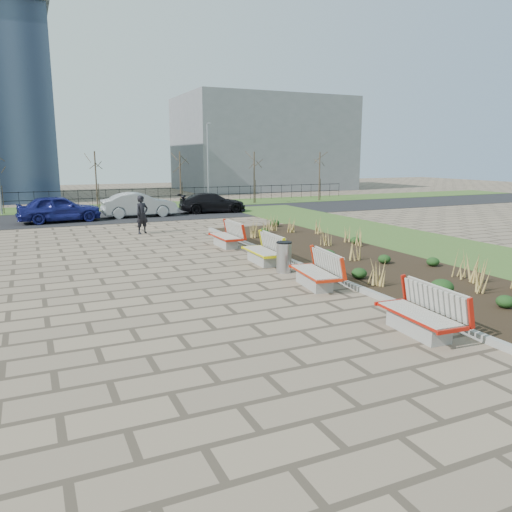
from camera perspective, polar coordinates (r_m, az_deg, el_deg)
name	(u,v)px	position (r m, az deg, el deg)	size (l,w,h in m)	color
ground	(250,324)	(11.34, -0.65, -7.83)	(120.00, 120.00, 0.00)	#786753
planting_bed	(352,258)	(18.55, 10.88, -0.27)	(4.50, 18.00, 0.10)	black
planting_curb	(296,263)	(17.32, 4.56, -0.83)	(0.16, 18.00, 0.15)	gray
grass_verge_near	(449,249)	(21.61, 21.23, 0.72)	(5.00, 38.00, 0.04)	#33511E
grass_verge_far	(95,208)	(38.23, -17.89, 5.27)	(80.00, 5.00, 0.04)	#33511E
road	(107,217)	(32.31, -16.62, 4.30)	(80.00, 7.00, 0.02)	black
bench_a	(419,311)	(11.15, 18.09, -6.05)	(0.90, 2.10, 1.00)	#B2170B
bench_b	(314,270)	(14.46, 6.66, -1.61)	(0.90, 2.10, 1.00)	red
bench_c	(262,249)	(17.51, 0.71, 0.76)	(0.90, 2.10, 1.00)	yellow
bench_d	(225,235)	(20.79, -3.52, 2.43)	(0.90, 2.10, 1.00)	red
litter_bin	(284,257)	(16.19, 3.21, -0.17)	(0.49, 0.49, 0.99)	#B2B2B7
pedestrian	(142,215)	(24.86, -12.89, 4.63)	(0.68, 0.45, 1.86)	black
car_blue	(59,209)	(30.56, -21.57, 5.07)	(1.81, 4.51, 1.54)	navy
car_silver	(139,205)	(31.79, -13.21, 5.73)	(1.57, 4.51, 1.49)	#909497
car_black	(212,203)	(33.45, -5.00, 6.09)	(1.80, 4.44, 1.29)	black
tree_c	(96,181)	(36.59, -17.80, 8.21)	(1.40, 1.40, 4.00)	#4C3D2D
tree_d	(180,179)	(37.77, -8.64, 8.70)	(1.40, 1.40, 4.00)	#4C3D2D
tree_e	(254,178)	(39.83, -0.21, 8.96)	(1.40, 1.40, 4.00)	#4C3D2D
tree_f	(319,176)	(42.64, 7.26, 9.03)	(1.40, 1.40, 4.00)	#4C3D2D
lamp_east	(208,165)	(37.86, -5.52, 10.29)	(0.24, 0.60, 6.00)	gray
railing_fence	(92,198)	(39.66, -18.20, 6.36)	(44.00, 0.10, 1.20)	black
building_grey	(263,144)	(57.23, 0.76, 12.66)	(18.00, 12.00, 10.00)	slate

